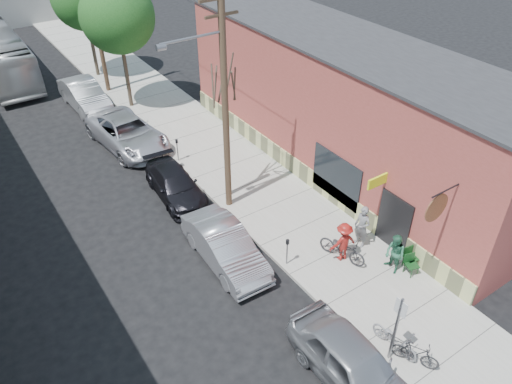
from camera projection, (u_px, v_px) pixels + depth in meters
ground at (247, 299)px, 18.60m from camera, size 120.00×120.00×0.00m
sidewalk at (202, 142)px, 27.86m from camera, size 4.50×58.00×0.15m
cafe_building at (344, 108)px, 24.12m from camera, size 6.60×20.20×6.61m
sign_post at (397, 324)px, 15.36m from camera, size 0.07×0.45×2.80m
parking_meter_near at (287, 248)px, 19.42m from camera, size 0.14×0.14×1.24m
parking_meter_far at (177, 147)px, 25.69m from camera, size 0.14×0.14×1.24m
utility_pole_near at (224, 100)px, 20.02m from camera, size 3.57×0.28×10.00m
utility_pole_far at (94, 10)px, 30.31m from camera, size 1.80×0.28×10.00m
tree_bare at (226, 149)px, 22.24m from camera, size 0.24×0.24×5.02m
tree_leafy_mid at (117, 16)px, 28.24m from camera, size 4.25×4.25×7.66m
patio_chair_a at (412, 265)px, 19.22m from camera, size 0.62×0.62×0.88m
patio_chair_b at (411, 258)px, 19.53m from camera, size 0.57×0.57×0.88m
patron_grey at (362, 227)px, 20.28m from camera, size 0.54×0.74×1.90m
patron_green at (395, 254)px, 19.11m from camera, size 0.75×0.91×1.71m
cyclist at (343, 242)px, 19.65m from camera, size 1.23×0.84×1.74m
cyclist_bike at (342, 248)px, 19.84m from camera, size 1.30×2.16×1.07m
parked_bike_a at (415, 353)px, 15.91m from camera, size 1.13×1.58×0.94m
parked_bike_b at (395, 339)px, 16.38m from camera, size 0.79×1.81×0.92m
car_0 at (354, 365)px, 15.30m from camera, size 2.06×4.97×1.68m
car_1 at (225, 247)px, 19.77m from camera, size 1.83×4.84×1.58m
car_2 at (175, 185)px, 23.48m from camera, size 2.18×4.65×1.31m
car_3 at (128, 133)px, 27.20m from camera, size 3.26×6.10×1.63m
car_4 at (85, 95)px, 31.04m from camera, size 1.96×5.17×1.68m
bus at (0, 53)px, 34.66m from camera, size 2.92×11.90×3.30m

